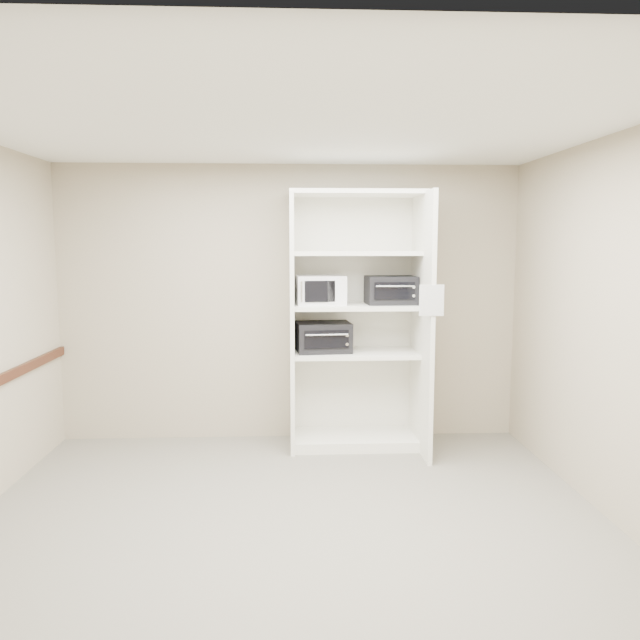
{
  "coord_description": "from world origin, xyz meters",
  "views": [
    {
      "loc": [
        0.01,
        -4.13,
        1.94
      ],
      "look_at": [
        0.27,
        1.34,
        1.27
      ],
      "focal_mm": 35.0,
      "sensor_mm": 36.0,
      "label": 1
    }
  ],
  "objects_px": {
    "microwave": "(320,290)",
    "toaster_oven_lower": "(324,337)",
    "shelving_unit": "(360,329)",
    "toaster_oven_upper": "(391,290)"
  },
  "relations": [
    {
      "from": "toaster_oven_lower",
      "to": "microwave",
      "type": "bearing_deg",
      "value": 160.29
    },
    {
      "from": "microwave",
      "to": "toaster_oven_lower",
      "type": "distance_m",
      "value": 0.45
    },
    {
      "from": "toaster_oven_upper",
      "to": "toaster_oven_lower",
      "type": "bearing_deg",
      "value": 177.54
    },
    {
      "from": "shelving_unit",
      "to": "toaster_oven_lower",
      "type": "bearing_deg",
      "value": -179.18
    },
    {
      "from": "microwave",
      "to": "toaster_oven_lower",
      "type": "xyz_separation_m",
      "value": [
        0.03,
        -0.01,
        -0.45
      ]
    },
    {
      "from": "microwave",
      "to": "shelving_unit",
      "type": "bearing_deg",
      "value": -4.75
    },
    {
      "from": "toaster_oven_lower",
      "to": "shelving_unit",
      "type": "bearing_deg",
      "value": -4.4
    },
    {
      "from": "microwave",
      "to": "toaster_oven_upper",
      "type": "relative_size",
      "value": 0.98
    },
    {
      "from": "toaster_oven_upper",
      "to": "toaster_oven_lower",
      "type": "height_order",
      "value": "toaster_oven_upper"
    },
    {
      "from": "microwave",
      "to": "toaster_oven_upper",
      "type": "height_order",
      "value": "microwave"
    }
  ]
}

